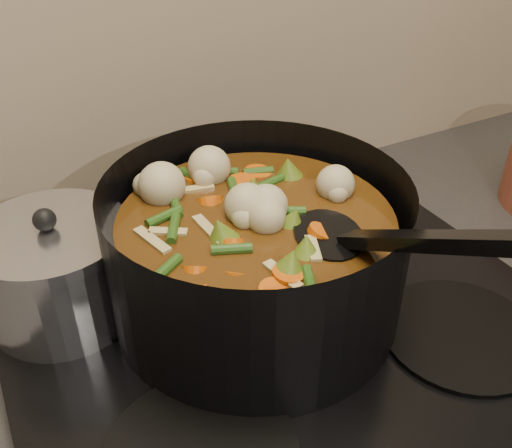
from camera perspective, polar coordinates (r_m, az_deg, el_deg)
name	(u,v)px	position (r m, az deg, el deg)	size (l,w,h in m)	color
stovetop	(281,317)	(0.69, 2.48, -9.27)	(0.62, 0.54, 0.03)	black
stockpot	(257,253)	(0.65, 0.06, -2.93)	(0.36, 0.46, 0.25)	black
saucepan	(57,271)	(0.69, -19.25, -4.50)	(0.17, 0.17, 0.14)	silver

